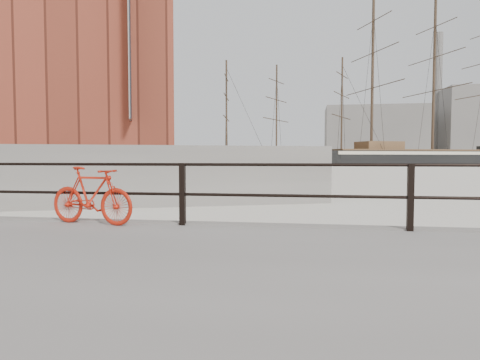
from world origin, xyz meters
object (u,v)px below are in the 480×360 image
at_px(barque_black, 432,165).
at_px(workboat_near, 68,173).
at_px(schooner_mid, 307,165).
at_px(workboat_far, 54,170).
at_px(bicycle, 91,195).
at_px(schooner_left, 194,166).

height_order(barque_black, workboat_near, barque_black).
bearing_deg(schooner_mid, workboat_near, -93.29).
relative_size(schooner_mid, workboat_far, 3.01).
bearing_deg(schooner_mid, workboat_far, -105.27).
bearing_deg(workboat_near, schooner_mid, 47.59).
bearing_deg(schooner_mid, barque_black, 27.01).
distance_m(bicycle, workboat_far, 47.10).
bearing_deg(bicycle, schooner_left, 115.10).
distance_m(schooner_left, workboat_near, 36.87).
height_order(barque_black, schooner_left, barque_black).
height_order(schooner_mid, workboat_far, schooner_mid).
bearing_deg(schooner_left, schooner_mid, 30.08).
bearing_deg(schooner_left, barque_black, 15.52).
bearing_deg(bicycle, workboat_far, 134.59).
xyz_separation_m(schooner_left, workboat_near, (-1.88, -36.83, 0.00)).
distance_m(bicycle, schooner_left, 68.73).
relative_size(bicycle, schooner_mid, 0.05).
height_order(bicycle, barque_black, barque_black).
distance_m(bicycle, workboat_near, 35.10).
bearing_deg(bicycle, workboat_near, 132.81).
relative_size(bicycle, workboat_near, 0.14).
distance_m(bicycle, schooner_mid, 81.31).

